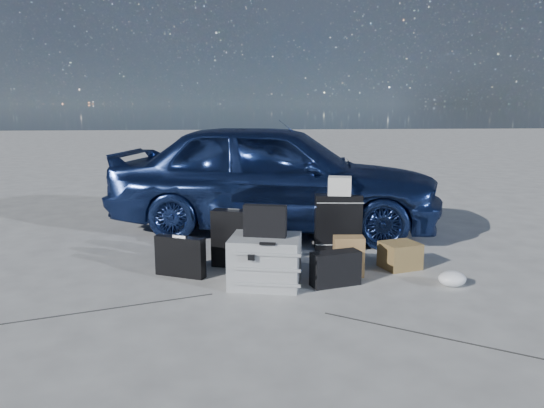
# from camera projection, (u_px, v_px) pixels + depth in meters

# --- Properties ---
(ground) EXTENTS (60.00, 60.00, 0.00)m
(ground) POSITION_uv_depth(u_px,v_px,m) (284.00, 283.00, 4.91)
(ground) COLOR #B6B6B1
(ground) RESTS_ON ground
(car) EXTENTS (4.50, 2.67, 1.43)m
(car) POSITION_uv_depth(u_px,v_px,m) (275.00, 176.00, 6.88)
(car) COLOR navy
(car) RESTS_ON ground
(pelican_case) EXTENTS (0.72, 0.63, 0.45)m
(pelican_case) POSITION_uv_depth(u_px,v_px,m) (265.00, 261.00, 4.84)
(pelican_case) COLOR #A1A4A6
(pelican_case) RESTS_ON ground
(laptop_bag) EXTENTS (0.40, 0.19, 0.29)m
(laptop_bag) POSITION_uv_depth(u_px,v_px,m) (265.00, 221.00, 4.77)
(laptop_bag) COLOR black
(laptop_bag) RESTS_ON pelican_case
(briefcase) EXTENTS (0.50, 0.31, 0.39)m
(briefcase) POSITION_uv_depth(u_px,v_px,m) (180.00, 256.00, 5.09)
(briefcase) COLOR black
(briefcase) RESTS_ON ground
(suitcase_left) EXTENTS (0.48, 0.29, 0.58)m
(suitcase_left) POSITION_uv_depth(u_px,v_px,m) (234.00, 238.00, 5.38)
(suitcase_left) COLOR black
(suitcase_left) RESTS_ON ground
(suitcase_right) EXTENTS (0.54, 0.24, 0.63)m
(suitcase_right) POSITION_uv_depth(u_px,v_px,m) (338.00, 222.00, 6.01)
(suitcase_right) COLOR black
(suitcase_right) RESTS_ON ground
(white_carton) EXTENTS (0.30, 0.26, 0.20)m
(white_carton) POSITION_uv_depth(u_px,v_px,m) (340.00, 186.00, 5.93)
(white_carton) COLOR silver
(white_carton) RESTS_ON suitcase_right
(duffel_bag) EXTENTS (0.65, 0.47, 0.30)m
(duffel_bag) POSITION_uv_depth(u_px,v_px,m) (244.00, 241.00, 5.84)
(duffel_bag) COLOR black
(duffel_bag) RESTS_ON ground
(flat_box_white) EXTENTS (0.43, 0.39, 0.06)m
(flat_box_white) POSITION_uv_depth(u_px,v_px,m) (245.00, 225.00, 5.79)
(flat_box_white) COLOR silver
(flat_box_white) RESTS_ON duffel_bag
(flat_box_black) EXTENTS (0.34, 0.27, 0.07)m
(flat_box_black) POSITION_uv_depth(u_px,v_px,m) (243.00, 219.00, 5.79)
(flat_box_black) COLOR black
(flat_box_black) RESTS_ON flat_box_white
(kraft_bag) EXTENTS (0.30, 0.20, 0.39)m
(kraft_bag) POSITION_uv_depth(u_px,v_px,m) (348.00, 256.00, 5.11)
(kraft_bag) COLOR #976642
(kraft_bag) RESTS_ON ground
(cardboard_box) EXTENTS (0.42, 0.39, 0.26)m
(cardboard_box) POSITION_uv_depth(u_px,v_px,m) (400.00, 255.00, 5.35)
(cardboard_box) COLOR olive
(cardboard_box) RESTS_ON ground
(plastic_bag) EXTENTS (0.29, 0.26, 0.14)m
(plastic_bag) POSITION_uv_depth(u_px,v_px,m) (452.00, 279.00, 4.83)
(plastic_bag) COLOR white
(plastic_bag) RESTS_ON ground
(messenger_bag) EXTENTS (0.48, 0.29, 0.32)m
(messenger_bag) POSITION_uv_depth(u_px,v_px,m) (336.00, 269.00, 4.84)
(messenger_bag) COLOR black
(messenger_bag) RESTS_ON ground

